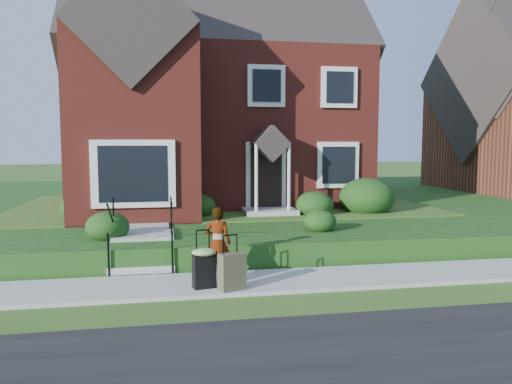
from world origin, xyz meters
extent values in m
plane|color=#2D5119|center=(0.00, 0.00, 0.00)|extent=(120.00, 120.00, 0.00)
cube|color=#9E9B93|center=(0.00, 0.00, 0.04)|extent=(60.00, 1.60, 0.08)
cube|color=#1A3C10|center=(4.00, 10.90, 0.30)|extent=(44.00, 20.00, 0.60)
cube|color=#9E9B93|center=(-2.50, 5.00, 0.63)|extent=(1.20, 6.00, 0.06)
cube|color=maroon|center=(0.00, 10.00, 3.30)|extent=(10.00, 8.00, 5.40)
cube|color=maroon|center=(-2.80, 5.20, 3.30)|extent=(3.60, 2.40, 5.40)
cube|color=silver|center=(-2.80, 4.05, 2.00)|extent=(2.20, 0.30, 1.80)
cube|color=black|center=(1.20, 5.94, 1.65)|extent=(1.00, 0.12, 2.10)
cube|color=black|center=(3.60, 5.95, 2.10)|extent=(1.40, 0.10, 1.50)
cube|color=maroon|center=(3.00, 10.00, 8.20)|extent=(0.90, 0.90, 3.00)
cube|color=#9E9B93|center=(-2.50, 1.00, 0.15)|extent=(1.40, 0.30, 0.15)
cube|color=#9E9B93|center=(-2.50, 1.30, 0.30)|extent=(1.40, 0.30, 0.15)
cube|color=#9E9B93|center=(-2.50, 1.60, 0.45)|extent=(1.40, 0.30, 0.15)
cube|color=#9E9B93|center=(-2.50, 1.90, 0.60)|extent=(1.40, 0.30, 0.15)
cube|color=#9E9B93|center=(-2.50, 2.45, 0.60)|extent=(1.40, 0.80, 0.15)
cylinder|color=black|center=(-3.15, 0.85, 0.53)|extent=(0.04, 0.04, 0.90)
cylinder|color=black|center=(-3.15, 2.05, 1.13)|extent=(0.04, 0.04, 0.90)
cylinder|color=black|center=(-1.85, 0.85, 0.53)|extent=(0.04, 0.04, 0.90)
cylinder|color=black|center=(-1.85, 2.05, 1.13)|extent=(0.04, 0.04, 0.90)
ellipsoid|color=black|center=(-4.33, 5.31, 1.04)|extent=(1.26, 1.26, 0.88)
ellipsoid|color=black|center=(-0.99, 5.55, 0.97)|extent=(1.07, 1.07, 0.75)
ellipsoid|color=black|center=(2.54, 5.06, 1.01)|extent=(1.18, 1.18, 0.82)
ellipsoid|color=black|center=(4.38, 5.37, 1.22)|extent=(1.76, 1.76, 1.24)
ellipsoid|color=black|center=(-3.32, 2.30, 0.95)|extent=(1.01, 1.01, 0.71)
ellipsoid|color=black|center=(1.88, 2.42, 0.89)|extent=(0.84, 0.84, 0.59)
imported|color=#999999|center=(-0.94, 0.27, 0.81)|extent=(0.63, 0.53, 1.47)
cube|color=black|center=(-1.27, -0.35, 0.39)|extent=(0.46, 0.32, 0.63)
cylinder|color=black|center=(-1.27, -0.35, 1.18)|extent=(0.25, 0.08, 0.03)
cylinder|color=black|center=(-1.40, -0.35, 0.94)|extent=(0.02, 0.02, 0.47)
cylinder|color=black|center=(-1.15, -0.35, 0.94)|extent=(0.02, 0.02, 0.47)
cylinder|color=black|center=(-1.42, -0.35, 0.11)|extent=(0.05, 0.07, 0.06)
cylinder|color=black|center=(-1.13, -0.35, 0.11)|extent=(0.05, 0.07, 0.06)
ellipsoid|color=#8FA65F|center=(-1.27, -0.35, 0.78)|extent=(0.53, 0.47, 0.15)
cube|color=#4A4531|center=(-0.77, -0.57, 0.42)|extent=(0.54, 0.41, 0.69)
cylinder|color=black|center=(-0.77, -0.57, 1.10)|extent=(0.28, 0.12, 0.03)
cylinder|color=black|center=(-0.91, -0.57, 0.94)|extent=(0.02, 0.02, 0.33)
cylinder|color=black|center=(-0.63, -0.57, 0.94)|extent=(0.02, 0.02, 0.33)
cylinder|color=black|center=(-0.94, -0.57, 0.11)|extent=(0.06, 0.07, 0.06)
cylinder|color=black|center=(-0.60, -0.57, 0.11)|extent=(0.06, 0.07, 0.06)
camera|label=1|loc=(-1.96, -9.62, 2.82)|focal=35.00mm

